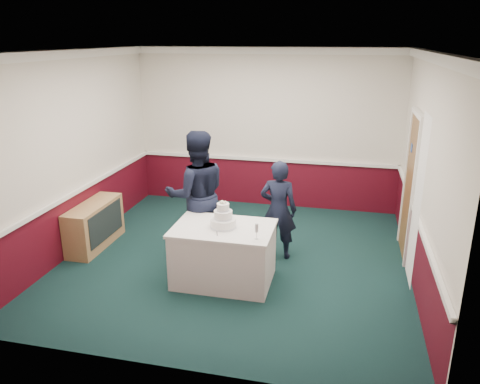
% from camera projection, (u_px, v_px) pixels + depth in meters
% --- Properties ---
extents(ground, '(5.00, 5.00, 0.00)m').
position_uv_depth(ground, '(236.00, 259.00, 7.01)').
color(ground, '#143031').
rests_on(ground, ground).
extents(room_shell, '(5.00, 5.00, 3.00)m').
position_uv_depth(room_shell, '(250.00, 122.00, 6.93)').
color(room_shell, silver).
rests_on(room_shell, ground).
extents(sideboard, '(0.41, 1.20, 0.70)m').
position_uv_depth(sideboard, '(95.00, 225.00, 7.36)').
color(sideboard, tan).
rests_on(sideboard, ground).
extents(cake_table, '(1.32, 0.92, 0.79)m').
position_uv_depth(cake_table, '(224.00, 254.00, 6.27)').
color(cake_table, white).
rests_on(cake_table, ground).
extents(wedding_cake, '(0.35, 0.35, 0.36)m').
position_uv_depth(wedding_cake, '(223.00, 219.00, 6.11)').
color(wedding_cake, white).
rests_on(wedding_cake, cake_table).
extents(cake_knife, '(0.09, 0.21, 0.00)m').
position_uv_depth(cake_knife, '(217.00, 233.00, 5.97)').
color(cake_knife, silver).
rests_on(cake_knife, cake_table).
extents(champagne_flute, '(0.05, 0.05, 0.21)m').
position_uv_depth(champagne_flute, '(257.00, 229.00, 5.74)').
color(champagne_flute, silver).
rests_on(champagne_flute, cake_table).
extents(person_man, '(1.15, 1.05, 1.91)m').
position_uv_depth(person_man, '(197.00, 195.00, 6.88)').
color(person_man, black).
rests_on(person_man, ground).
extents(person_woman, '(0.55, 0.37, 1.50)m').
position_uv_depth(person_woman, '(278.00, 210.00, 6.87)').
color(person_woman, black).
rests_on(person_woman, ground).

